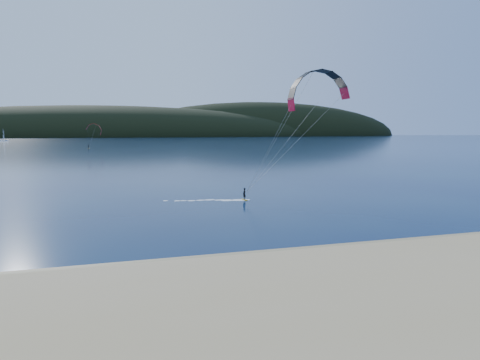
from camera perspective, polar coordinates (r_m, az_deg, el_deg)
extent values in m
plane|color=#08153B|center=(24.33, 2.43, -14.80)|extent=(1800.00, 1800.00, 0.00)
cube|color=#938055|center=(28.37, -0.38, -11.44)|extent=(220.00, 2.50, 0.10)
ellipsoid|color=black|center=(742.81, -18.63, 6.07)|extent=(840.00, 280.00, 110.00)
ellipsoid|color=black|center=(825.86, 3.68, 6.50)|extent=(600.00, 240.00, 140.00)
cube|color=gold|center=(51.79, 0.64, -2.92)|extent=(0.66, 1.32, 0.07)
imported|color=black|center=(51.65, 0.64, -2.04)|extent=(0.48, 0.63, 1.55)
cylinder|color=gray|center=(49.20, 6.03, 4.55)|extent=(0.02, 0.02, 14.84)
cube|color=gold|center=(227.47, -21.35, 4.38)|extent=(1.01, 1.64, 0.09)
imported|color=black|center=(227.43, -21.37, 4.63)|extent=(1.01, 1.13, 1.93)
cylinder|color=gray|center=(223.98, -21.01, 5.73)|extent=(0.02, 0.02, 10.34)
cube|color=white|center=(431.91, -31.42, 4.96)|extent=(8.21, 4.02, 1.38)
cylinder|color=white|center=(431.83, -31.47, 5.68)|extent=(0.20, 0.20, 10.82)
cube|color=white|center=(433.14, -31.41, 5.68)|extent=(0.55, 2.52, 7.87)
cube|color=white|center=(430.33, -31.50, 5.41)|extent=(0.44, 1.94, 4.92)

